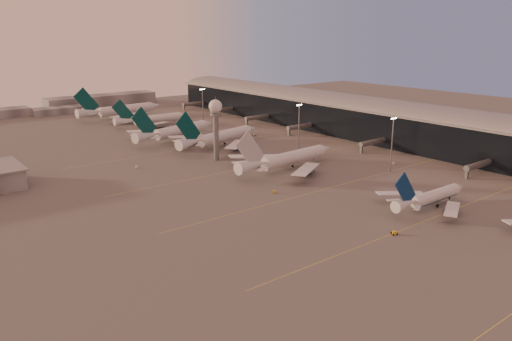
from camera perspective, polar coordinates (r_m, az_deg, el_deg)
ground at (r=159.49m, az=18.78°, el=-7.74°), size 700.00×700.00×0.00m
taxiway_markings at (r=213.63m, az=10.77°, el=-1.19°), size 180.00×185.25×0.02m
terminal at (r=303.40m, az=12.98°, el=5.75°), size 57.00×362.00×23.04m
radar_tower at (r=239.82m, az=-4.64°, el=6.04°), size 6.40×6.40×31.10m
mast_b at (r=228.61m, az=15.29°, el=3.20°), size 3.60×0.56×25.00m
mast_c at (r=260.88m, az=4.92°, el=5.22°), size 3.60×0.56×25.00m
mast_d at (r=330.39m, az=-6.10°, el=7.42°), size 3.60×0.56×25.00m
distant_horizon at (r=426.12m, az=-20.46°, el=7.06°), size 165.00×37.50×9.00m
narrowbody_mid at (r=188.42m, az=19.33°, el=-3.09°), size 41.40×33.07×16.18m
widebody_white at (r=226.83m, az=3.69°, el=1.03°), size 60.59×48.38×21.31m
greentail_a at (r=271.56m, az=-4.10°, el=3.56°), size 60.99×48.69×22.53m
greentail_b at (r=290.82m, az=-9.07°, el=4.21°), size 60.35×48.10×22.42m
greentail_c at (r=337.97m, az=-11.69°, el=5.60°), size 53.10×42.82×19.28m
greentail_d at (r=373.77m, az=-15.19°, el=6.46°), size 66.10×53.17×24.02m
gsv_tug_mid at (r=161.85m, az=15.53°, el=-6.90°), size 4.33×3.67×1.06m
gsv_truck_b at (r=207.81m, az=16.86°, el=-1.78°), size 5.56×3.55×2.11m
gsv_truck_c at (r=194.64m, az=2.10°, el=-2.23°), size 5.41×5.66×2.33m
gsv_catering_b at (r=243.82m, az=15.49°, el=1.13°), size 5.35×3.08×4.13m
gsv_tug_far at (r=229.99m, az=0.09°, el=0.46°), size 4.05×4.49×1.10m
gsv_truck_d at (r=236.09m, az=-13.55°, el=0.56°), size 3.80×5.74×2.18m
gsv_tug_hangar at (r=299.19m, az=-0.21°, el=4.07°), size 4.20×3.29×1.05m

